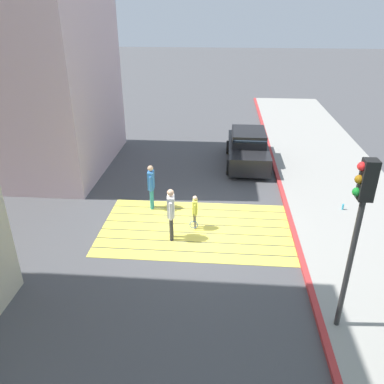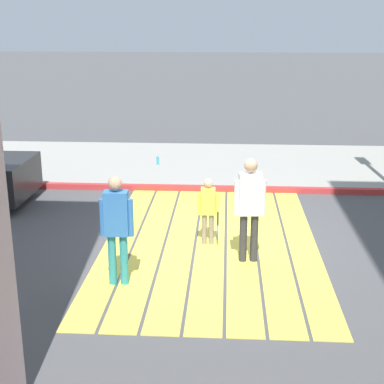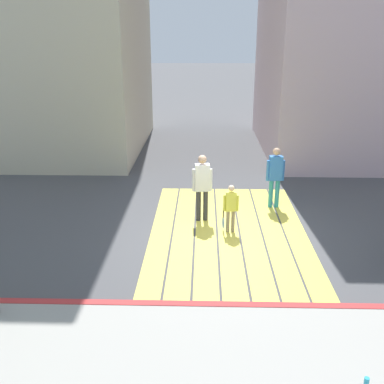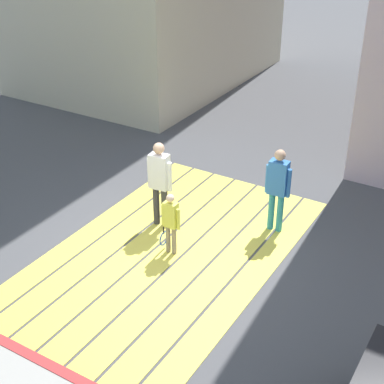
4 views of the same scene
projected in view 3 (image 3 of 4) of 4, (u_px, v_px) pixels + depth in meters
ground_plane at (228, 233)px, 11.07m from camera, size 120.00×120.00×0.00m
crosswalk_stripes at (228, 233)px, 11.07m from camera, size 6.40×3.80×0.01m
curb_painted at (237, 307)px, 7.99m from camera, size 0.16×40.00×0.13m
building_far_south at (361, 16)px, 17.17m from camera, size 8.00×7.04×10.36m
pedestrian_adult_lead at (275, 173)px, 12.33m from camera, size 0.24×0.50×1.71m
pedestrian_adult_trailing at (202, 183)px, 11.44m from camera, size 0.26×0.51×1.76m
pedestrian_child_with_racket at (230, 206)px, 10.88m from camera, size 0.28×0.38×1.22m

